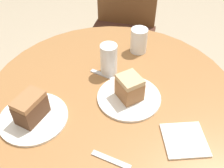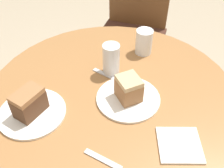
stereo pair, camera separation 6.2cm
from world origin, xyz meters
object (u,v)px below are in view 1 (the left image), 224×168
plate_far (34,118)px  cake_slice_near (130,88)px  chair (122,29)px  cake_slice_far (31,108)px  plate_near (129,97)px  glass_lemonade (109,61)px  glass_water (139,42)px

plate_far → cake_slice_near: (0.32, 0.16, 0.05)m
chair → cake_slice_near: (0.15, -0.89, 0.29)m
chair → cake_slice_far: size_ratio=7.15×
plate_near → plate_far: bearing=-153.7°
plate_far → cake_slice_near: size_ratio=2.06×
plate_far → chair: bearing=80.5°
cake_slice_far → glass_lemonade: (0.22, 0.30, 0.00)m
plate_near → plate_far: (-0.32, -0.16, 0.00)m
chair → plate_near: chair is taller
plate_far → cake_slice_far: 0.05m
cake_slice_near → glass_water: glass_water is taller
chair → glass_lemonade: bearing=-82.3°
glass_lemonade → plate_near: bearing=-53.2°
chair → plate_far: chair is taller
glass_lemonade → glass_water: glass_lemonade is taller
chair → cake_slice_near: chair is taller
plate_near → cake_slice_near: cake_slice_near is taller
plate_far → cake_slice_near: bearing=26.3°
plate_near → cake_slice_far: size_ratio=1.92×
plate_far → glass_lemonade: 0.38m
glass_lemonade → glass_water: (0.11, 0.18, -0.01)m
cake_slice_near → plate_far: bearing=-153.7°
cake_slice_near → cake_slice_far: cake_slice_far is taller
plate_near → plate_far: size_ratio=1.00×
glass_water → chair: bearing=105.1°
glass_lemonade → cake_slice_near: bearing=-53.2°
plate_far → glass_lemonade: bearing=53.8°
cake_slice_far → chair: bearing=80.5°
plate_near → cake_slice_near: bearing=90.0°
glass_lemonade → glass_water: 0.21m
plate_far → glass_lemonade: size_ratio=1.77×
plate_far → cake_slice_far: bearing=0.0°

